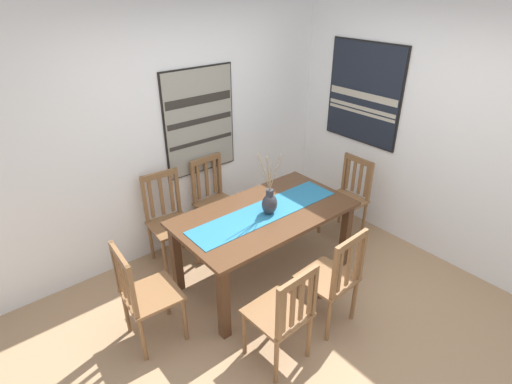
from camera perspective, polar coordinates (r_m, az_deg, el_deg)
name	(u,v)px	position (r m, az deg, el deg)	size (l,w,h in m)	color
ground_plane	(304,323)	(3.79, 6.86, -17.96)	(6.40, 6.40, 0.03)	#A37F5B
wall_back	(184,124)	(4.32, -10.17, 9.48)	(6.40, 0.12, 2.70)	white
wall_side	(444,132)	(4.43, 25.13, 7.70)	(0.12, 6.40, 2.70)	white
dining_table	(265,222)	(3.84, 1.28, -4.28)	(1.70, 0.93, 0.76)	#51331E
table_runner	(265,212)	(3.78, 1.29, -2.80)	(1.56, 0.36, 0.01)	#236B93
centerpiece_vase	(270,203)	(3.70, 1.94, -1.52)	(0.24, 0.13, 0.64)	#333338
chair_0	(333,278)	(3.48, 10.85, -11.88)	(0.44, 0.44, 0.96)	brown
chair_1	(169,219)	(4.25, -12.27, -3.80)	(0.45, 0.45, 0.98)	brown
chair_2	(283,314)	(3.14, 3.84, -16.87)	(0.44, 0.44, 0.92)	brown
chair_3	(348,196)	(4.72, 12.88, -0.59)	(0.43, 0.43, 0.93)	brown
chair_4	(215,200)	(4.54, -5.87, -1.10)	(0.44, 0.44, 0.98)	brown
chair_5	(144,294)	(3.40, -15.60, -13.75)	(0.45, 0.45, 0.94)	brown
painting_on_back_wall	(199,122)	(4.34, -8.03, 9.88)	(0.84, 0.05, 1.13)	black
painting_on_side_wall	(364,94)	(4.78, 15.10, 13.33)	(0.05, 0.96, 1.12)	black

